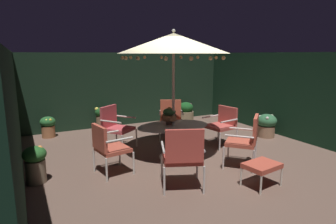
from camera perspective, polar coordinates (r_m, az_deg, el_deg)
ground_plane at (r=6.22m, az=3.99°, el=-9.06°), size 6.84×7.45×0.02m
hedge_backdrop_rear at (r=9.13m, az=-7.74°, el=4.62°), size 6.84×0.30×2.21m
hedge_backdrop_left at (r=5.08m, az=-29.18°, el=-2.11°), size 0.30×7.45×2.21m
hedge_backdrop_right at (r=8.12m, az=24.24°, el=2.88°), size 0.30×7.45×2.21m
patio_dining_table at (r=6.06m, az=1.05°, el=-4.04°), size 1.55×1.06×0.70m
patio_umbrella at (r=5.85m, az=1.11°, el=13.36°), size 2.23×2.23×2.64m
centerpiece_planter at (r=6.03m, az=0.26°, el=-0.58°), size 0.30×0.30×0.38m
patio_chair_north at (r=6.80m, az=-10.44°, el=-2.43°), size 0.84×0.84×0.98m
patio_chair_northeast at (r=5.33m, az=-11.75°, el=-6.48°), size 0.65×0.66×0.94m
patio_chair_east at (r=4.63m, az=2.97°, el=-8.27°), size 0.83×0.81×1.05m
patio_chair_southeast at (r=5.75m, az=15.24°, el=-4.88°), size 0.83×0.83×1.02m
patio_chair_south at (r=7.03m, az=10.67°, el=-2.11°), size 0.69×0.71×0.92m
patio_chair_southwest at (r=7.50m, az=0.57°, el=-0.94°), size 0.79×0.78×0.98m
ottoman_footrest at (r=5.08m, az=18.04°, el=-10.15°), size 0.62×0.50×0.39m
potted_plant_back_left at (r=9.61m, az=3.52°, el=0.14°), size 0.52×0.52×0.60m
potted_plant_left_far at (r=8.65m, az=-12.92°, el=-0.98°), size 0.40×0.41×0.66m
potted_plant_right_far at (r=8.23m, az=-22.62°, el=-2.55°), size 0.40×0.40×0.55m
potted_plant_right_near at (r=8.06m, az=18.91°, el=-2.37°), size 0.51×0.51×0.61m
potted_plant_back_right at (r=5.44m, az=-24.76°, el=-9.09°), size 0.39×0.39×0.64m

